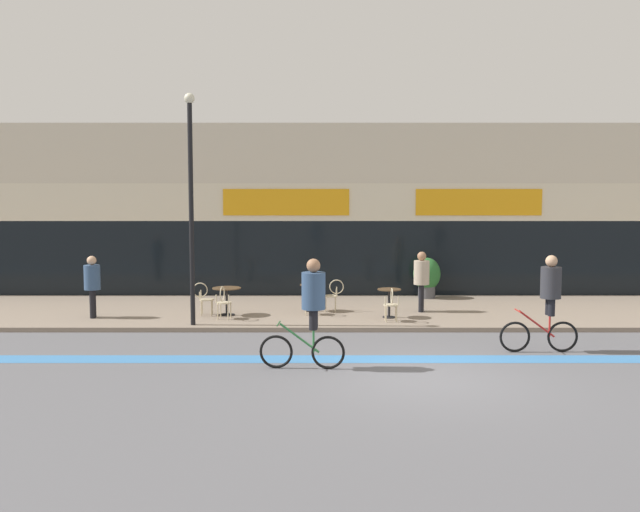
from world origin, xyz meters
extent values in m
plane|color=#5B5B60|center=(0.00, 0.00, 0.00)|extent=(120.00, 120.00, 0.00)
cube|color=gray|center=(0.00, 7.25, 0.06)|extent=(40.00, 5.50, 0.12)
cube|color=beige|center=(0.00, 12.00, 2.81)|extent=(40.00, 4.00, 5.63)
cube|color=black|center=(0.00, 10.03, 1.32)|extent=(38.80, 0.10, 2.40)
cube|color=beige|center=(0.00, 10.05, 3.12)|extent=(39.20, 0.14, 1.20)
cube|color=orange|center=(-3.07, 9.98, 3.12)|extent=(4.02, 0.08, 0.84)
cube|color=orange|center=(3.07, 9.98, 3.12)|extent=(4.02, 0.08, 0.84)
cube|color=#3D7AB7|center=(0.00, 1.63, 0.00)|extent=(36.00, 0.70, 0.01)
cylinder|color=black|center=(-4.54, 6.28, 0.13)|extent=(0.43, 0.43, 0.02)
cylinder|color=black|center=(-4.54, 6.28, 0.49)|extent=(0.07, 0.07, 0.74)
cylinder|color=#4C3823|center=(-4.54, 6.28, 0.87)|extent=(0.78, 0.78, 0.02)
cylinder|color=black|center=(-2.25, 6.93, 0.13)|extent=(0.34, 0.34, 0.02)
cylinder|color=black|center=(-2.25, 6.93, 0.49)|extent=(0.07, 0.07, 0.74)
cylinder|color=#4C3823|center=(-2.25, 6.93, 0.87)|extent=(0.62, 0.62, 0.02)
cylinder|color=black|center=(-0.14, 5.92, 0.13)|extent=(0.35, 0.35, 0.02)
cylinder|color=black|center=(-0.14, 5.92, 0.50)|extent=(0.07, 0.07, 0.75)
cylinder|color=#4C3823|center=(-0.14, 5.92, 0.88)|extent=(0.63, 0.63, 0.02)
cylinder|color=beige|center=(-4.54, 5.73, 0.56)|extent=(0.45, 0.45, 0.03)
cylinder|color=beige|center=(-4.66, 5.89, 0.33)|extent=(0.03, 0.03, 0.42)
cylinder|color=beige|center=(-4.38, 5.85, 0.33)|extent=(0.03, 0.03, 0.42)
cylinder|color=beige|center=(-4.70, 5.62, 0.33)|extent=(0.03, 0.03, 0.42)
cylinder|color=beige|center=(-4.42, 5.58, 0.33)|extent=(0.03, 0.03, 0.42)
torus|color=beige|center=(-4.57, 5.57, 0.82)|extent=(0.09, 0.41, 0.41)
cylinder|color=beige|center=(-4.74, 5.59, 0.68)|extent=(0.03, 0.03, 0.23)
cylinder|color=beige|center=(-4.40, 5.54, 0.68)|extent=(0.03, 0.03, 0.23)
cylinder|color=beige|center=(-5.09, 6.28, 0.56)|extent=(0.42, 0.42, 0.03)
cylinder|color=beige|center=(-4.96, 6.43, 0.33)|extent=(0.03, 0.03, 0.42)
cylinder|color=beige|center=(-4.94, 6.15, 0.33)|extent=(0.03, 0.03, 0.42)
cylinder|color=beige|center=(-5.24, 6.42, 0.33)|extent=(0.03, 0.03, 0.42)
cylinder|color=beige|center=(-5.22, 6.14, 0.33)|extent=(0.03, 0.03, 0.42)
torus|color=beige|center=(-5.26, 6.27, 0.82)|extent=(0.41, 0.05, 0.41)
cylinder|color=beige|center=(-5.27, 6.44, 0.68)|extent=(0.03, 0.03, 0.23)
cylinder|color=beige|center=(-5.25, 6.10, 0.68)|extent=(0.03, 0.03, 0.23)
cylinder|color=beige|center=(-2.25, 6.38, 0.56)|extent=(0.41, 0.41, 0.03)
cylinder|color=beige|center=(-2.39, 6.52, 0.33)|extent=(0.03, 0.03, 0.42)
cylinder|color=beige|center=(-2.11, 6.53, 0.33)|extent=(0.03, 0.03, 0.42)
cylinder|color=beige|center=(-2.38, 6.24, 0.33)|extent=(0.03, 0.03, 0.42)
cylinder|color=beige|center=(-2.10, 6.25, 0.33)|extent=(0.03, 0.03, 0.42)
torus|color=beige|center=(-2.24, 6.21, 0.82)|extent=(0.04, 0.41, 0.41)
cylinder|color=beige|center=(-2.41, 6.21, 0.68)|extent=(0.03, 0.03, 0.23)
cylinder|color=beige|center=(-2.07, 6.22, 0.68)|extent=(0.03, 0.03, 0.23)
cylinder|color=beige|center=(-1.70, 6.93, 0.56)|extent=(0.42, 0.42, 0.03)
cylinder|color=beige|center=(-1.84, 6.80, 0.33)|extent=(0.03, 0.03, 0.42)
cylinder|color=beige|center=(-1.83, 7.08, 0.33)|extent=(0.03, 0.03, 0.42)
cylinder|color=beige|center=(-1.57, 6.79, 0.33)|extent=(0.03, 0.03, 0.42)
cylinder|color=beige|center=(-1.55, 7.07, 0.33)|extent=(0.03, 0.03, 0.42)
torus|color=beige|center=(-1.53, 6.92, 0.82)|extent=(0.41, 0.05, 0.41)
cylinder|color=beige|center=(-1.54, 6.75, 0.68)|extent=(0.03, 0.03, 0.23)
cylinder|color=beige|center=(-1.52, 7.10, 0.68)|extent=(0.03, 0.03, 0.23)
cylinder|color=beige|center=(-0.14, 5.37, 0.56)|extent=(0.40, 0.40, 0.03)
cylinder|color=beige|center=(-0.28, 5.51, 0.33)|extent=(0.03, 0.03, 0.42)
cylinder|color=beige|center=(0.00, 5.51, 0.33)|extent=(0.03, 0.03, 0.42)
cylinder|color=beige|center=(-0.28, 5.23, 0.33)|extent=(0.03, 0.03, 0.42)
cylinder|color=beige|center=(0.00, 5.23, 0.33)|extent=(0.03, 0.03, 0.42)
torus|color=beige|center=(-0.14, 5.20, 0.82)|extent=(0.03, 0.41, 0.41)
cylinder|color=beige|center=(-0.31, 5.20, 0.68)|extent=(0.03, 0.03, 0.23)
cylinder|color=beige|center=(0.04, 5.20, 0.68)|extent=(0.03, 0.03, 0.23)
cylinder|color=#4C4C51|center=(1.37, 9.42, 0.32)|extent=(0.53, 0.53, 0.40)
ellipsoid|color=#28662D|center=(1.37, 9.42, 0.88)|extent=(0.85, 0.85, 1.02)
cylinder|color=black|center=(-5.23, 4.88, 2.93)|extent=(0.12, 0.12, 5.62)
sphere|color=beige|center=(-5.23, 4.88, 5.81)|extent=(0.26, 0.26, 0.26)
torus|color=black|center=(2.30, 2.30, 0.34)|extent=(0.68, 0.07, 0.68)
torus|color=black|center=(3.36, 2.32, 0.34)|extent=(0.68, 0.07, 0.68)
cylinder|color=red|center=(2.78, 2.31, 0.63)|extent=(0.82, 0.06, 0.62)
cylinder|color=red|center=(3.07, 2.31, 0.58)|extent=(0.04, 0.04, 0.48)
cylinder|color=red|center=(2.36, 2.30, 0.92)|extent=(0.04, 0.48, 0.03)
cylinder|color=black|center=(3.07, 2.23, 1.01)|extent=(0.16, 0.16, 0.38)
cylinder|color=black|center=(3.06, 2.40, 1.01)|extent=(0.16, 0.16, 0.38)
cylinder|color=#2D2D33|center=(3.07, 2.31, 1.54)|extent=(0.46, 0.46, 0.69)
sphere|color=tan|center=(3.07, 2.31, 2.02)|extent=(0.26, 0.26, 0.26)
torus|color=black|center=(-2.88, 0.85, 0.34)|extent=(0.68, 0.10, 0.68)
torus|color=black|center=(-1.83, 0.78, 0.34)|extent=(0.68, 0.10, 0.68)
cylinder|color=#2D753D|center=(-2.41, 0.82, 0.63)|extent=(0.81, 0.10, 0.61)
cylinder|color=#2D753D|center=(-2.12, 0.80, 0.57)|extent=(0.04, 0.04, 0.47)
cylinder|color=#2D753D|center=(-2.82, 0.85, 0.91)|extent=(0.06, 0.48, 0.03)
cylinder|color=black|center=(-2.13, 0.71, 1.01)|extent=(0.18, 0.18, 0.40)
cylinder|color=black|center=(-2.12, 0.89, 1.01)|extent=(0.18, 0.18, 0.40)
cylinder|color=#334C70|center=(-2.12, 0.80, 1.58)|extent=(0.51, 0.51, 0.73)
sphere|color=#9E7051|center=(-2.12, 0.80, 2.09)|extent=(0.28, 0.28, 0.28)
cylinder|color=black|center=(-8.08, 5.83, 0.50)|extent=(0.17, 0.17, 0.76)
cylinder|color=black|center=(-8.11, 6.00, 0.50)|extent=(0.17, 0.17, 0.76)
cylinder|color=#334C70|center=(-8.09, 5.91, 1.21)|extent=(0.49, 0.49, 0.66)
sphere|color=tan|center=(-8.09, 5.91, 1.66)|extent=(0.25, 0.25, 0.25)
cylinder|color=black|center=(0.87, 6.96, 0.51)|extent=(0.17, 0.17, 0.77)
cylinder|color=black|center=(0.84, 6.79, 0.51)|extent=(0.17, 0.17, 0.77)
cylinder|color=#B2A38E|center=(0.85, 6.88, 1.23)|extent=(0.49, 0.49, 0.67)
sphere|color=#9E7051|center=(0.85, 6.88, 1.69)|extent=(0.25, 0.25, 0.25)
camera|label=1|loc=(-1.99, -13.92, 3.69)|focal=42.00mm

